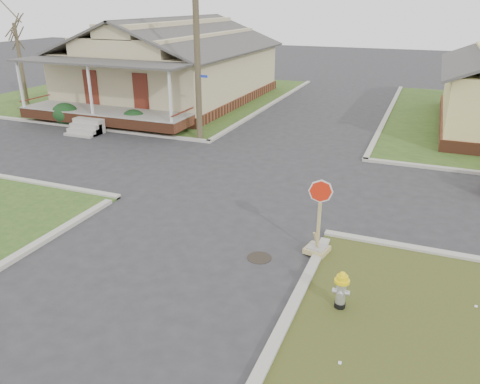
% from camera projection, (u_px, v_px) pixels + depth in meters
% --- Properties ---
extents(ground, '(120.00, 120.00, 0.00)m').
position_uv_depth(ground, '(193.00, 235.00, 13.29)').
color(ground, '#2C2C2E').
rests_on(ground, ground).
extents(verge_far_left, '(19.00, 19.00, 0.05)m').
position_uv_depth(verge_far_left, '(146.00, 94.00, 33.23)').
color(verge_far_left, '#2E4B1A').
rests_on(verge_far_left, ground).
extents(curbs, '(80.00, 40.00, 0.12)m').
position_uv_depth(curbs, '(254.00, 178.00, 17.58)').
color(curbs, '#ABA89A').
rests_on(curbs, ground).
extents(manhole, '(0.64, 0.64, 0.01)m').
position_uv_depth(manhole, '(259.00, 258.00, 12.09)').
color(manhole, black).
rests_on(manhole, ground).
extents(corner_house, '(10.10, 15.50, 5.30)m').
position_uv_depth(corner_house, '(172.00, 66.00, 30.20)').
color(corner_house, brown).
rests_on(corner_house, ground).
extents(utility_pole, '(1.80, 0.28, 9.00)m').
position_uv_depth(utility_pole, '(197.00, 38.00, 20.61)').
color(utility_pole, '#3D3223').
rests_on(utility_pole, ground).
extents(tree_far_left, '(0.22, 0.22, 4.90)m').
position_uv_depth(tree_far_left, '(21.00, 65.00, 28.87)').
color(tree_far_left, '#3D3223').
rests_on(tree_far_left, verge_far_left).
extents(fire_hydrant, '(0.33, 0.33, 0.87)m').
position_uv_depth(fire_hydrant, '(341.00, 288.00, 9.90)').
color(fire_hydrant, black).
rests_on(fire_hydrant, ground).
extents(stop_sign, '(0.58, 0.57, 2.04)m').
position_uv_depth(stop_sign, '(318.00, 237.00, 12.11)').
color(stop_sign, '#A18B57').
rests_on(stop_sign, ground).
extents(hedge_left, '(1.47, 1.20, 1.12)m').
position_uv_depth(hedge_left, '(65.00, 114.00, 24.82)').
color(hedge_left, '#143819').
rests_on(hedge_left, verge_far_left).
extents(hedge_right, '(1.36, 1.12, 1.04)m').
position_uv_depth(hedge_right, '(134.00, 119.00, 23.85)').
color(hedge_right, '#143819').
rests_on(hedge_right, verge_far_left).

